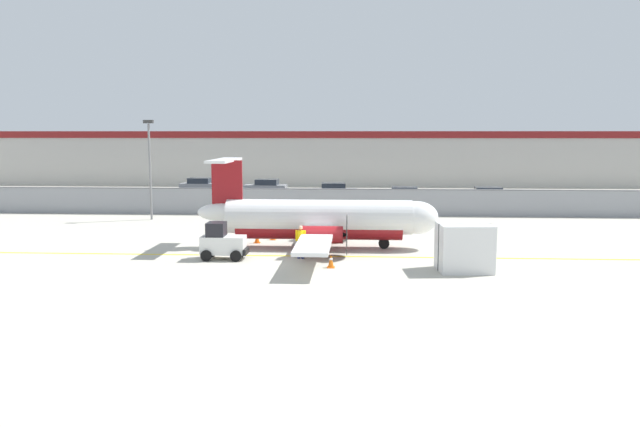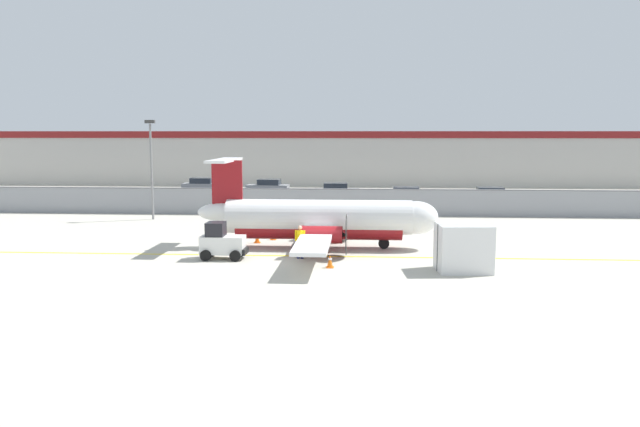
% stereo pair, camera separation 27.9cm
% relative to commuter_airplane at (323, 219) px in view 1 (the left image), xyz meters
% --- Properties ---
extents(ground_plane, '(140.00, 140.00, 0.01)m').
position_rel_commuter_airplane_xyz_m(ground_plane, '(-0.09, -2.36, -1.60)').
color(ground_plane, '#B7B2A3').
extents(perimeter_fence, '(98.00, 0.10, 2.10)m').
position_rel_commuter_airplane_xyz_m(perimeter_fence, '(-0.09, 13.64, -0.49)').
color(perimeter_fence, gray).
rests_on(perimeter_fence, ground).
extents(parking_lot_strip, '(98.00, 17.00, 0.12)m').
position_rel_commuter_airplane_xyz_m(parking_lot_strip, '(-0.09, 25.14, -1.54)').
color(parking_lot_strip, '#38383A').
rests_on(parking_lot_strip, ground).
extents(background_building, '(91.00, 8.10, 6.50)m').
position_rel_commuter_airplane_xyz_m(background_building, '(-0.09, 43.63, 1.66)').
color(background_building, beige).
rests_on(background_building, ground).
extents(commuter_airplane, '(13.37, 16.01, 4.92)m').
position_rel_commuter_airplane_xyz_m(commuter_airplane, '(0.00, 0.00, 0.00)').
color(commuter_airplane, white).
rests_on(commuter_airplane, ground).
extents(baggage_tug, '(2.34, 1.40, 1.88)m').
position_rel_commuter_airplane_xyz_m(baggage_tug, '(-4.94, -3.34, -0.75)').
color(baggage_tug, silver).
rests_on(baggage_tug, ground).
extents(ground_crew_worker, '(0.55, 0.38, 1.70)m').
position_rel_commuter_airplane_xyz_m(ground_crew_worker, '(-0.99, -2.98, -0.65)').
color(ground_crew_worker, '#191E4C').
rests_on(ground_crew_worker, ground).
extents(cargo_container, '(2.55, 2.18, 2.20)m').
position_rel_commuter_airplane_xyz_m(cargo_container, '(6.83, -5.36, -0.50)').
color(cargo_container, silver).
rests_on(cargo_container, ground).
extents(traffic_cone_near_left, '(0.36, 0.36, 0.64)m').
position_rel_commuter_airplane_xyz_m(traffic_cone_near_left, '(-3.92, 1.36, -1.29)').
color(traffic_cone_near_left, orange).
rests_on(traffic_cone_near_left, ground).
extents(traffic_cone_near_right, '(0.36, 0.36, 0.64)m').
position_rel_commuter_airplane_xyz_m(traffic_cone_near_right, '(-3.15, 2.46, -1.29)').
color(traffic_cone_near_right, orange).
rests_on(traffic_cone_near_right, ground).
extents(traffic_cone_far_left, '(0.36, 0.36, 0.64)m').
position_rel_commuter_airplane_xyz_m(traffic_cone_far_left, '(0.53, 1.74, -1.29)').
color(traffic_cone_far_left, orange).
rests_on(traffic_cone_far_left, ground).
extents(traffic_cone_far_right, '(0.36, 0.36, 0.64)m').
position_rel_commuter_airplane_xyz_m(traffic_cone_far_right, '(0.64, -5.06, -1.29)').
color(traffic_cone_far_right, orange).
rests_on(traffic_cone_far_right, ground).
extents(parked_car_0, '(4.23, 2.07, 1.58)m').
position_rel_commuter_airplane_xyz_m(parked_car_0, '(-14.25, 29.42, -0.71)').
color(parked_car_0, gray).
rests_on(parked_car_0, parking_lot_strip).
extents(parked_car_1, '(4.29, 2.18, 1.58)m').
position_rel_commuter_airplane_xyz_m(parked_car_1, '(-7.23, 27.91, -0.71)').
color(parked_car_1, gray).
rests_on(parked_car_1, parking_lot_strip).
extents(parked_car_2, '(4.29, 2.18, 1.58)m').
position_rel_commuter_airplane_xyz_m(parked_car_2, '(-0.17, 23.77, -0.71)').
color(parked_car_2, gray).
rests_on(parked_car_2, parking_lot_strip).
extents(parked_car_3, '(4.31, 2.24, 1.58)m').
position_rel_commuter_airplane_xyz_m(parked_car_3, '(6.12, 19.90, -0.71)').
color(parked_car_3, red).
rests_on(parked_car_3, parking_lot_strip).
extents(parked_car_4, '(4.29, 2.19, 1.58)m').
position_rel_commuter_airplane_xyz_m(parked_car_4, '(13.08, 20.08, -0.71)').
color(parked_car_4, '#19662D').
rests_on(parked_car_4, parking_lot_strip).
extents(apron_light_pole, '(0.70, 0.30, 7.27)m').
position_rel_commuter_airplane_xyz_m(apron_light_pole, '(-13.22, 10.62, 2.70)').
color(apron_light_pole, slate).
rests_on(apron_light_pole, ground).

